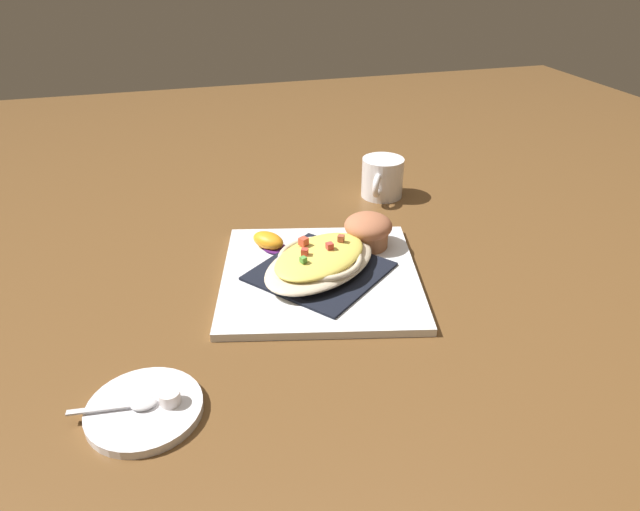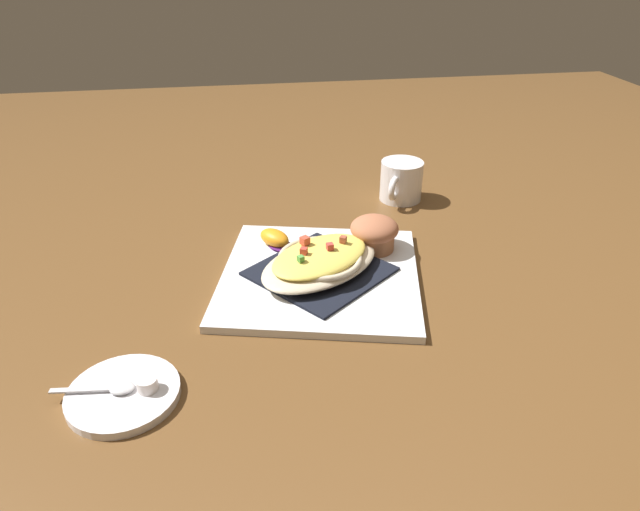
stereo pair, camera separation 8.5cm
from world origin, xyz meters
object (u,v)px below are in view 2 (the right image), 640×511
object	(u,v)px
muffin	(374,233)
coffee_mug	(401,183)
gratin_dish	(320,260)
creamer_saucer	(123,394)
spoon	(114,388)
square_plate	(320,276)
orange_garnish	(275,239)
creamer_cup_0	(147,384)

from	to	relation	value
muffin	coffee_mug	bearing A→B (deg)	63.09
gratin_dish	creamer_saucer	distance (m)	0.34
gratin_dish	spoon	bearing A→B (deg)	-141.75
muffin	coffee_mug	distance (m)	0.24
square_plate	creamer_saucer	size ratio (longest dim) A/B	2.31
square_plate	creamer_saucer	distance (m)	0.34
gratin_dish	spoon	world-z (taller)	gratin_dish
square_plate	orange_garnish	bearing A→B (deg)	121.21
square_plate	orange_garnish	world-z (taller)	orange_garnish
square_plate	muffin	bearing A→B (deg)	31.39
creamer_cup_0	square_plate	bearing A→B (deg)	42.91
spoon	creamer_cup_0	xyz separation A→B (m)	(0.04, -0.00, 0.00)
creamer_saucer	creamer_cup_0	xyz separation A→B (m)	(0.03, -0.00, 0.01)
gratin_dish	muffin	xyz separation A→B (m)	(0.10, 0.06, 0.01)
square_plate	coffee_mug	world-z (taller)	coffee_mug
gratin_dish	muffin	size ratio (longest dim) A/B	3.07
creamer_saucer	creamer_cup_0	distance (m)	0.03
muffin	square_plate	bearing A→B (deg)	-148.61
orange_garnish	spoon	bearing A→B (deg)	-124.34
coffee_mug	gratin_dish	bearing A→B (deg)	-127.28
coffee_mug	muffin	bearing A→B (deg)	-116.91
orange_garnish	spoon	distance (m)	0.38
coffee_mug	spoon	world-z (taller)	coffee_mug
orange_garnish	coffee_mug	xyz separation A→B (m)	(0.27, 0.17, 0.01)
square_plate	gratin_dish	world-z (taller)	gratin_dish
coffee_mug	square_plate	bearing A→B (deg)	-127.27
creamer_saucer	creamer_cup_0	size ratio (longest dim) A/B	5.39
gratin_dish	muffin	world-z (taller)	muffin
orange_garnish	creamer_cup_0	size ratio (longest dim) A/B	3.04
orange_garnish	coffee_mug	world-z (taller)	coffee_mug
creamer_saucer	spoon	size ratio (longest dim) A/B	1.34
square_plate	muffin	world-z (taller)	muffin
spoon	coffee_mug	bearing A→B (deg)	45.40
orange_garnish	creamer_cup_0	distance (m)	0.36
orange_garnish	spoon	xyz separation A→B (m)	(-0.21, -0.31, -0.01)
muffin	creamer_saucer	distance (m)	0.46
creamer_saucer	square_plate	bearing A→B (deg)	39.26
square_plate	creamer_cup_0	xyz separation A→B (m)	(-0.24, -0.22, 0.01)
square_plate	spoon	xyz separation A→B (m)	(-0.27, -0.22, 0.01)
square_plate	muffin	xyz separation A→B (m)	(0.10, 0.06, 0.04)
gratin_dish	orange_garnish	world-z (taller)	gratin_dish
muffin	orange_garnish	distance (m)	0.16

